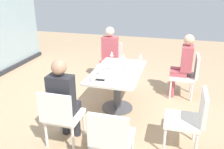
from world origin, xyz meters
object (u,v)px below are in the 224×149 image
object	(u,v)px
chair_front_right	(188,73)
chair_front_left	(190,117)
chair_far_right	(111,60)
wine_glass_5	(105,64)
dining_table_main	(117,80)
cell_phone_on_table	(100,80)
wine_glass_2	(128,63)
handbag_1	(94,139)
chair_side_end	(111,137)
chair_far_left	(61,115)
wine_glass_4	(100,67)
wine_glass_6	(112,54)
wine_glass_3	(141,56)
person_far_right	(109,53)
wine_glass_1	(110,63)
person_front_right	(183,63)
handbag_0	(128,74)
coffee_cup	(93,79)
person_far_left	(64,98)
wine_glass_0	(124,56)

from	to	relation	value
chair_front_right	chair_front_left	bearing A→B (deg)	180.00
chair_far_right	wine_glass_5	bearing A→B (deg)	-168.55
dining_table_main	cell_phone_on_table	distance (m)	0.54
wine_glass_2	handbag_1	size ratio (longest dim) A/B	0.62
chair_front_right	chair_front_left	distance (m)	1.67
chair_side_end	dining_table_main	bearing A→B (deg)	11.62
chair_far_left	wine_glass_4	bearing A→B (deg)	-13.98
chair_front_right	chair_side_end	distance (m)	2.53
wine_glass_6	wine_glass_3	bearing A→B (deg)	-90.99
person_far_right	wine_glass_1	world-z (taller)	person_far_right
chair_side_end	wine_glass_6	bearing A→B (deg)	15.36
wine_glass_6	cell_phone_on_table	bearing A→B (deg)	-174.84
chair_far_left	chair_side_end	distance (m)	0.85
wine_glass_6	handbag_1	xyz separation A→B (m)	(-1.71, -0.22, -0.72)
chair_side_end	wine_glass_2	world-z (taller)	wine_glass_2
chair_far_left	wine_glass_6	distance (m)	1.82
chair_front_right	chair_side_end	bearing A→B (deg)	159.43
wine_glass_4	wine_glass_6	bearing A→B (deg)	1.66
chair_side_end	wine_glass_1	distance (m)	1.66
wine_glass_5	person_front_right	bearing A→B (deg)	-55.56
wine_glass_2	dining_table_main	bearing A→B (deg)	113.67
wine_glass_1	handbag_0	distance (m)	1.54
chair_far_right	wine_glass_4	size ratio (longest dim) A/B	4.70
chair_far_right	wine_glass_2	xyz separation A→B (m)	(-1.17, -0.63, 0.37)
chair_far_right	wine_glass_1	world-z (taller)	wine_glass_1
person_front_right	handbag_1	xyz separation A→B (m)	(-2.01, 1.13, -0.56)
chair_front_left	person_far_right	world-z (taller)	person_far_right
wine_glass_6	chair_far_right	bearing A→B (deg)	17.56
chair_side_end	wine_glass_1	bearing A→B (deg)	16.29
dining_table_main	wine_glass_2	xyz separation A→B (m)	(0.07, -0.16, 0.31)
chair_front_left	person_front_right	distance (m)	1.68
chair_far_right	wine_glass_3	xyz separation A→B (m)	(-0.71, -0.79, 0.37)
wine_glass_6	handbag_0	world-z (taller)	wine_glass_6
person_far_right	wine_glass_6	distance (m)	0.65
dining_table_main	wine_glass_5	distance (m)	0.38
coffee_cup	person_far_right	bearing A→B (deg)	7.50
wine_glass_1	handbag_1	bearing A→B (deg)	-174.92
wine_glass_6	cell_phone_on_table	distance (m)	1.03
wine_glass_4	chair_side_end	bearing A→B (deg)	-156.84
chair_far_left	wine_glass_1	world-z (taller)	wine_glass_1
wine_glass_3	wine_glass_5	distance (m)	0.79
wine_glass_1	wine_glass_3	bearing A→B (deg)	-41.34
chair_side_end	person_far_left	distance (m)	0.91
person_far_left	chair_far_left	bearing A→B (deg)	180.00
cell_phone_on_table	chair_front_right	bearing A→B (deg)	-45.02
person_front_right	cell_phone_on_table	xyz separation A→B (m)	(-1.31, 1.26, 0.03)
chair_far_right	handbag_1	distance (m)	2.48
wine_glass_0	wine_glass_2	world-z (taller)	same
chair_far_left	wine_glass_5	distance (m)	1.25
person_front_right	person_far_right	bearing A→B (deg)	79.45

